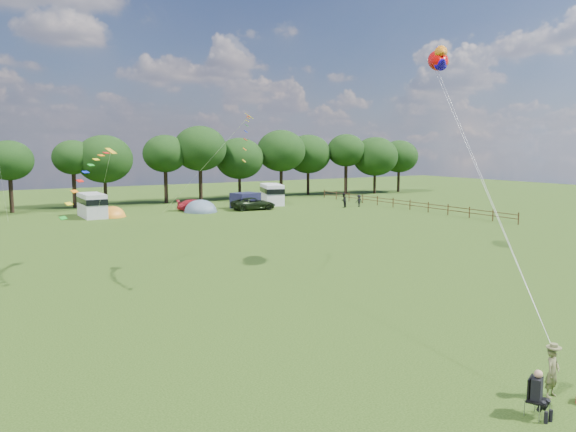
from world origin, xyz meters
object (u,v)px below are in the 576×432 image
campervan_d (272,194)px  walker_a (344,200)px  car_c (196,205)px  car_d (253,204)px  walker_b (359,201)px  fish_kite (439,60)px  kite_flyer (552,373)px  tent_orange (112,217)px  campervan_c (92,204)px  camp_chair (536,388)px  tent_greyblue (201,212)px

campervan_d → walker_a: size_ratio=3.26×
car_c → car_d: bearing=-97.7°
walker_a → walker_b: 2.34m
fish_kite → walker_a: 35.21m
walker_b → kite_flyer: bearing=56.5°
car_d → walker_a: size_ratio=3.02×
car_c → tent_orange: size_ratio=1.34×
car_c → campervan_d: (11.11, 1.47, 0.76)m
car_c → campervan_c: bearing=107.7°
tent_orange → kite_flyer: size_ratio=2.12×
camp_chair → fish_kite: 24.30m
walker_a → campervan_c: bearing=-44.2°
camp_chair → walker_b: 55.10m
camp_chair → walker_b: (29.96, 46.24, -0.09)m
campervan_c → tent_orange: campervan_c is taller
tent_orange → fish_kite: (12.11, -34.92, 12.92)m
car_c → tent_greyblue: (-0.14, -1.74, -0.63)m
car_c → camp_chair: size_ratio=3.15×
car_c → walker_b: bearing=-91.4°
tent_orange → walker_b: (29.22, -5.38, 0.72)m
tent_orange → kite_flyer: kite_flyer is taller
camp_chair → walker_a: walker_a is taller
tent_greyblue → car_c: bearing=85.4°
tent_greyblue → fish_kite: 36.69m
tent_orange → tent_greyblue: 9.94m
kite_flyer → fish_kite: fish_kite is taller
tent_orange → camp_chair: size_ratio=2.35×
car_c → tent_orange: 10.14m
campervan_d → walker_a: 9.76m
car_c → car_d: (6.15, -2.86, 0.08)m
campervan_d → walker_a: (5.73, -7.88, -0.52)m
car_d → campervan_c: (-17.99, 2.77, 0.63)m
campervan_c → kite_flyer: 52.15m
fish_kite → campervan_c: bearing=55.5°
kite_flyer → camp_chair: bearing=-170.4°
car_c → tent_greyblue: tent_greyblue is taller
car_d → walker_a: (10.69, -3.56, 0.16)m
camp_chair → fish_kite: fish_kite is taller
campervan_c → walker_b: campervan_c is taller
tent_greyblue → walker_a: bearing=-15.4°
kite_flyer → walker_a: bearing=50.9°
car_d → tent_greyblue: size_ratio=1.29×
walker_b → car_d: bearing=-17.1°
campervan_c → campervan_d: bearing=-86.2°
fish_kite → walker_a: fish_kite is taller
kite_flyer → fish_kite: size_ratio=0.45×
campervan_c → tent_greyblue: 11.90m
car_c → kite_flyer: kite_flyer is taller
tent_greyblue → walker_b: bearing=-13.8°
campervan_c → tent_orange: 2.45m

